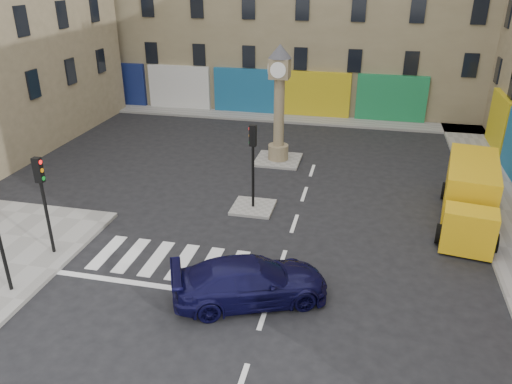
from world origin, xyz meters
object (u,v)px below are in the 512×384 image
(traffic_light_left_far, at_px, (42,191))
(clock_pillar, at_px, (279,97))
(navy_sedan, at_px, (250,281))
(yellow_van, at_px, (470,194))
(traffic_light_island, at_px, (253,153))

(traffic_light_left_far, height_order, clock_pillar, clock_pillar)
(clock_pillar, xyz_separation_m, navy_sedan, (1.42, -12.41, -2.83))
(traffic_light_left_far, xyz_separation_m, navy_sedan, (7.72, -1.02, -1.91))
(clock_pillar, bearing_deg, yellow_van, -28.98)
(clock_pillar, relative_size, navy_sedan, 1.24)
(navy_sedan, bearing_deg, clock_pillar, -16.95)
(traffic_light_left_far, bearing_deg, traffic_light_island, 40.60)
(clock_pillar, height_order, navy_sedan, clock_pillar)
(clock_pillar, bearing_deg, traffic_light_island, -90.00)
(traffic_light_island, distance_m, navy_sedan, 6.83)
(traffic_light_left_far, xyz_separation_m, traffic_light_island, (6.30, 5.40, -0.03))
(traffic_light_left_far, bearing_deg, yellow_van, 22.76)
(clock_pillar, distance_m, yellow_van, 10.55)
(clock_pillar, relative_size, yellow_van, 0.92)
(navy_sedan, relative_size, yellow_van, 0.74)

